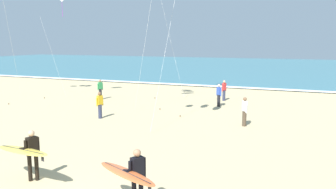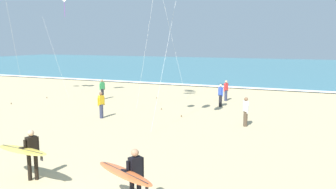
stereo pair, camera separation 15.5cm
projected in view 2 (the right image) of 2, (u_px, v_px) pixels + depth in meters
The scene contains 9 objects.
ocean_water at pixel (275, 67), 60.49m from camera, with size 160.00×60.00×0.08m, color teal.
shoreline_foam at pixel (242, 87), 33.49m from camera, with size 160.00×1.16×0.01m, color white.
surfer_lead at pixel (130, 174), 9.12m from camera, with size 2.43×1.61×1.71m.
surfer_third at pixel (27, 151), 11.05m from camera, with size 2.57×1.16×1.71m.
bystander_white_top at pixel (246, 112), 18.39m from camera, with size 0.33×0.42×1.59m.
bystander_blue_top at pixel (221, 95), 23.97m from camera, with size 0.42×0.34×1.59m.
bystander_red_top at pixel (226, 90), 26.29m from camera, with size 0.29×0.46×1.59m.
bystander_green_top at pixel (102, 89), 26.98m from camera, with size 0.28×0.47×1.59m.
bystander_yellow_top at pixel (101, 105), 20.36m from camera, with size 0.27×0.48×1.59m.
Camera 2 is at (6.34, -5.77, 4.54)m, focal length 36.64 mm.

